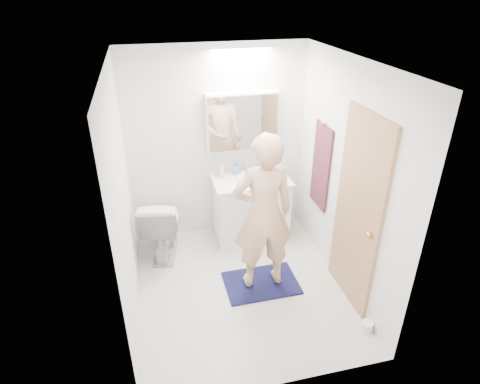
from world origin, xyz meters
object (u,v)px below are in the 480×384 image
object	(u,v)px
soap_bottle_b	(237,168)
toilet_paper_roll	(367,326)
toothbrush_cup	(260,169)
person	(263,214)
vanity_cabinet	(251,209)
medicine_cabinet	(242,121)
soap_bottle_a	(221,169)
toilet	(162,225)

from	to	relation	value
soap_bottle_b	toilet_paper_roll	distance (m)	2.35
toothbrush_cup	toilet_paper_roll	bearing A→B (deg)	-75.73
person	toilet_paper_roll	xyz separation A→B (m)	(0.80, -0.88, -0.86)
vanity_cabinet	soap_bottle_b	distance (m)	0.57
medicine_cabinet	toilet_paper_roll	size ratio (longest dim) A/B	8.00
soap_bottle_a	soap_bottle_b	world-z (taller)	soap_bottle_a
soap_bottle_a	toilet_paper_roll	bearing A→B (deg)	-63.08
toothbrush_cup	toilet_paper_roll	xyz separation A→B (m)	(0.51, -2.01, -0.82)
medicine_cabinet	toilet	world-z (taller)	medicine_cabinet
person	toilet_paper_roll	bearing A→B (deg)	132.00
soap_bottle_b	soap_bottle_a	bearing A→B (deg)	-171.78
medicine_cabinet	soap_bottle_b	xyz separation A→B (m)	(-0.07, -0.03, -0.59)
soap_bottle_a	toilet_paper_roll	xyz separation A→B (m)	(1.02, -2.00, -0.88)
person	soap_bottle_a	size ratio (longest dim) A/B	7.77
toilet	soap_bottle_b	distance (m)	1.16
toilet	toothbrush_cup	distance (m)	1.40
toilet	soap_bottle_a	world-z (taller)	soap_bottle_a
medicine_cabinet	person	distance (m)	1.32
soap_bottle_a	toilet_paper_roll	distance (m)	2.41
vanity_cabinet	toilet_paper_roll	bearing A→B (deg)	-70.03
vanity_cabinet	soap_bottle_a	world-z (taller)	soap_bottle_a
toilet_paper_roll	toilet	bearing A→B (deg)	136.01
vanity_cabinet	toothbrush_cup	distance (m)	0.53
medicine_cabinet	toilet	xyz separation A→B (m)	(-1.06, -0.33, -1.10)
toilet_paper_roll	medicine_cabinet	bearing A→B (deg)	109.62
medicine_cabinet	toilet	bearing A→B (deg)	-163.03
soap_bottle_a	soap_bottle_b	size ratio (longest dim) A/B	1.18
toilet_paper_roll	soap_bottle_a	bearing A→B (deg)	116.92
toothbrush_cup	person	bearing A→B (deg)	-104.52
soap_bottle_a	toothbrush_cup	size ratio (longest dim) A/B	2.09
soap_bottle_a	toothbrush_cup	world-z (taller)	soap_bottle_a
toilet	soap_bottle_a	xyz separation A→B (m)	(0.78, 0.27, 0.53)
soap_bottle_b	vanity_cabinet	bearing A→B (deg)	-52.90
toilet	soap_bottle_a	distance (m)	0.98
person	medicine_cabinet	bearing A→B (deg)	-93.71
toilet_paper_roll	toothbrush_cup	bearing A→B (deg)	104.27
vanity_cabinet	toothbrush_cup	bearing A→B (deg)	44.73
toilet	soap_bottle_b	bearing A→B (deg)	-152.06
person	toothbrush_cup	xyz separation A→B (m)	(0.29, 1.13, -0.04)
toilet	toilet_paper_roll	size ratio (longest dim) A/B	7.21
toilet	soap_bottle_b	xyz separation A→B (m)	(0.99, 0.30, 0.52)
vanity_cabinet	toilet_paper_roll	xyz separation A→B (m)	(0.67, -1.85, -0.34)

